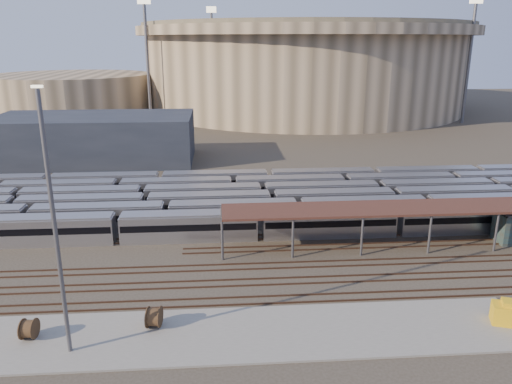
{
  "coord_description": "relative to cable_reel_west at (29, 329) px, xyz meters",
  "views": [
    {
      "loc": [
        -8.14,
        -54.46,
        25.66
      ],
      "look_at": [
        -3.11,
        12.0,
        5.23
      ],
      "focal_mm": 35.0,
      "sensor_mm": 36.0,
      "label": 1
    }
  ],
  "objects": [
    {
      "name": "secondary_arena",
      "position": [
        -34.71,
        144.41,
        5.86
      ],
      "size": [
        56.0,
        56.0,
        14.0
      ],
      "primitive_type": "cylinder",
      "color": "tan",
      "rests_on": "ground"
    },
    {
      "name": "ground",
      "position": [
        25.29,
        14.41,
        -1.14
      ],
      "size": [
        420.0,
        420.0,
        0.0
      ],
      "primitive_type": "plane",
      "color": "#383026",
      "rests_on": "ground"
    },
    {
      "name": "floodlight_2",
      "position": [
        95.29,
        114.41,
        19.51
      ],
      "size": [
        4.0,
        1.0,
        38.4
      ],
      "color": "#56565B",
      "rests_on": "ground"
    },
    {
      "name": "cable_reel_west",
      "position": [
        0.0,
        0.0,
        0.0
      ],
      "size": [
        1.26,
        1.99,
        1.88
      ],
      "primitive_type": "cylinder",
      "rotation": [
        0.0,
        1.57,
        -0.12
      ],
      "color": "#4F311F",
      "rests_on": "apron"
    },
    {
      "name": "floodlight_3",
      "position": [
        15.29,
        174.41,
        19.51
      ],
      "size": [
        4.0,
        1.0,
        38.4
      ],
      "color": "#56565B",
      "rests_on": "ground"
    },
    {
      "name": "yard_light_pole",
      "position": [
        4.08,
        -2.19,
        10.29
      ],
      "size": [
        0.8,
        0.36,
        22.3
      ],
      "color": "#56565B",
      "rests_on": "apron"
    },
    {
      "name": "cable_reel_east",
      "position": [
        10.84,
        1.03,
        0.06
      ],
      "size": [
        1.41,
        2.16,
        2.01
      ],
      "primitive_type": "cylinder",
      "rotation": [
        0.0,
        1.57,
        -0.15
      ],
      "color": "#4F311F",
      "rests_on": "apron"
    },
    {
      "name": "inspection_shed",
      "position": [
        47.29,
        18.41,
        3.84
      ],
      "size": [
        60.3,
        6.0,
        5.3
      ],
      "color": "#56565B",
      "rests_on": "ground"
    },
    {
      "name": "empty_tracks",
      "position": [
        25.29,
        9.41,
        -1.05
      ],
      "size": [
        170.0,
        9.62,
        0.18
      ],
      "color": "#4C3323",
      "rests_on": "ground"
    },
    {
      "name": "yellow_equipment",
      "position": [
        43.79,
        -0.88,
        -0.01
      ],
      "size": [
        3.44,
        2.77,
        1.87
      ],
      "primitive_type": "cube",
      "rotation": [
        0.0,
        0.0,
        -0.34
      ],
      "color": "gold",
      "rests_on": "apron"
    },
    {
      "name": "service_building",
      "position": [
        -9.71,
        69.41,
        3.86
      ],
      "size": [
        42.0,
        20.0,
        10.0
      ],
      "primitive_type": "cube",
      "color": "#1E232D",
      "rests_on": "ground"
    },
    {
      "name": "subway_trains",
      "position": [
        24.16,
        32.91,
        0.66
      ],
      "size": [
        120.96,
        23.9,
        3.6
      ],
      "color": "#B2B1B6",
      "rests_on": "ground"
    },
    {
      "name": "floodlight_0",
      "position": [
        -4.71,
        124.41,
        19.51
      ],
      "size": [
        4.0,
        1.0,
        38.4
      ],
      "color": "#56565B",
      "rests_on": "ground"
    },
    {
      "name": "apron",
      "position": [
        20.29,
        -0.59,
        -1.04
      ],
      "size": [
        50.0,
        9.0,
        0.2
      ],
      "primitive_type": "cube",
      "color": "gray",
      "rests_on": "ground"
    },
    {
      "name": "stadium",
      "position": [
        50.29,
        154.41,
        15.33
      ],
      "size": [
        124.0,
        124.0,
        32.5
      ],
      "color": "tan",
      "rests_on": "ground"
    }
  ]
}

